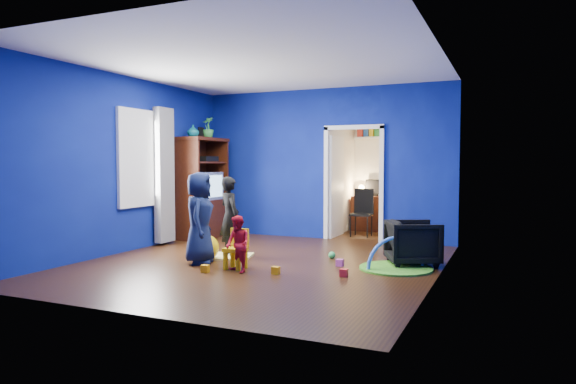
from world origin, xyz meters
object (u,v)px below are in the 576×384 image
at_px(toddler_red, 238,244).
at_px(child_navy, 200,218).
at_px(tv_armoire, 202,188).
at_px(hopper_ball, 206,248).
at_px(crt_tv, 204,186).
at_px(child_black, 230,217).
at_px(study_desk, 373,214).
at_px(vase, 193,131).
at_px(folding_chair, 361,214).
at_px(kid_chair, 235,251).
at_px(play_mat, 396,268).
at_px(armchair, 413,243).

bearing_deg(toddler_red, child_navy, -170.65).
relative_size(tv_armoire, hopper_ball, 5.09).
bearing_deg(hopper_ball, crt_tv, 123.55).
height_order(child_black, child_navy, child_navy).
xyz_separation_m(child_navy, toddler_red, (0.81, -0.32, -0.29)).
bearing_deg(study_desk, vase, -136.64).
relative_size(vase, crt_tv, 0.33).
bearing_deg(vase, hopper_ball, -51.17).
distance_m(crt_tv, study_desk, 3.71).
bearing_deg(folding_chair, kid_chair, -101.26).
bearing_deg(play_mat, child_navy, -164.77).
bearing_deg(armchair, crt_tv, 50.76).
xyz_separation_m(child_black, folding_chair, (1.31, 2.95, -0.17)).
xyz_separation_m(child_navy, hopper_ball, (-0.05, 0.25, -0.48)).
xyz_separation_m(toddler_red, kid_chair, (-0.15, 0.20, -0.13)).
bearing_deg(child_navy, vase, 12.76).
height_order(child_navy, toddler_red, child_navy).
bearing_deg(child_black, kid_chair, 158.27).
bearing_deg(hopper_ball, toddler_red, -33.48).
bearing_deg(child_navy, toddler_red, -134.77).
relative_size(armchair, crt_tv, 1.01).
xyz_separation_m(armchair, child_black, (-2.77, -0.44, 0.30)).
height_order(armchair, kid_chair, armchair).
relative_size(toddler_red, crt_tv, 1.09).
distance_m(child_black, tv_armoire, 2.19).
height_order(vase, crt_tv, vase).
xyz_separation_m(crt_tv, hopper_ball, (1.32, -1.99, -0.83)).
bearing_deg(toddler_red, crt_tv, 161.31).
bearing_deg(kid_chair, study_desk, 78.92).
bearing_deg(crt_tv, play_mat, -20.20).
bearing_deg(child_black, armchair, -137.09).
distance_m(hopper_ball, play_mat, 2.81).
relative_size(armchair, folding_chair, 0.77).
xyz_separation_m(play_mat, study_desk, (-1.30, 3.86, 0.36)).
bearing_deg(kid_chair, play_mat, 20.65).
height_order(child_black, crt_tv, crt_tv).
height_order(child_black, folding_chair, child_black).
distance_m(crt_tv, kid_chair, 3.21).
bearing_deg(kid_chair, child_black, 122.32).
bearing_deg(vase, crt_tv, 82.41).
xyz_separation_m(child_navy, vase, (-1.41, 1.94, 1.41)).
xyz_separation_m(vase, crt_tv, (0.04, 0.30, -1.06)).
height_order(child_navy, play_mat, child_navy).
relative_size(child_navy, tv_armoire, 0.68).
bearing_deg(toddler_red, kid_chair, 157.74).
relative_size(child_navy, vase, 5.74).
bearing_deg(crt_tv, child_navy, -58.55).
xyz_separation_m(play_mat, folding_chair, (-1.30, 2.90, 0.45)).
xyz_separation_m(crt_tv, folding_chair, (2.78, 1.40, -0.56)).
height_order(vase, tv_armoire, vase).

